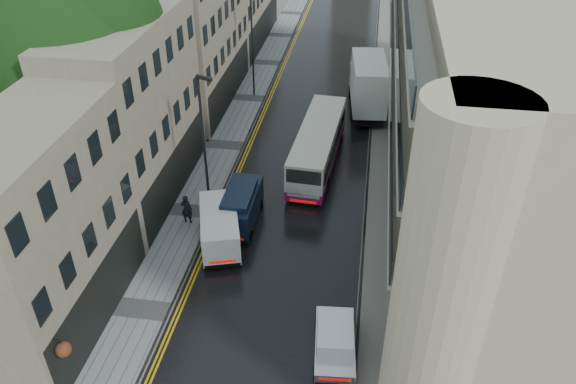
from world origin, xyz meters
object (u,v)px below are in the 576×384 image
(lamp_post_far, at_px, (252,47))
(cream_bus, at_px, (293,166))
(tree_far, at_px, (157,34))
(lamp_post_near, at_px, (204,148))
(white_van, at_px, (204,248))
(silver_hatchback, at_px, (316,366))
(white_lorry, at_px, (354,94))
(tree_near, at_px, (73,95))
(navy_van, at_px, (220,220))
(pedestrian, at_px, (187,209))

(lamp_post_far, bearing_deg, cream_bus, -56.00)
(tree_far, xyz_separation_m, lamp_post_near, (7.38, -13.57, -1.76))
(white_van, bearing_deg, silver_hatchback, -60.84)
(white_lorry, bearing_deg, tree_near, -145.46)
(lamp_post_far, bearing_deg, silver_hatchback, -61.06)
(cream_bus, distance_m, navy_van, 6.83)
(navy_van, bearing_deg, lamp_post_far, 95.92)
(cream_bus, relative_size, white_lorry, 1.23)
(lamp_post_far, bearing_deg, pedestrian, -78.46)
(cream_bus, height_order, pedestrian, cream_bus)
(pedestrian, bearing_deg, lamp_post_far, -86.53)
(white_van, height_order, lamp_post_near, lamp_post_near)
(tree_far, bearing_deg, cream_bus, -39.56)
(white_van, bearing_deg, white_lorry, 52.52)
(lamp_post_near, bearing_deg, cream_bus, 60.76)
(cream_bus, distance_m, white_lorry, 10.61)
(silver_hatchback, height_order, pedestrian, pedestrian)
(tree_far, distance_m, navy_van, 18.74)
(white_lorry, relative_size, white_van, 1.81)
(white_van, bearing_deg, cream_bus, 49.75)
(navy_van, xyz_separation_m, lamp_post_near, (-1.27, 2.28, 3.28))
(navy_van, relative_size, pedestrian, 2.46)
(tree_far, xyz_separation_m, silver_hatchback, (15.10, -24.72, -5.47))
(tree_near, bearing_deg, cream_bus, 14.21)
(tree_far, height_order, lamp_post_far, tree_far)
(cream_bus, bearing_deg, tree_near, -162.27)
(silver_hatchback, relative_size, pedestrian, 2.13)
(silver_hatchback, bearing_deg, white_lorry, 84.84)
(silver_hatchback, distance_m, navy_van, 10.98)
(navy_van, bearing_deg, cream_bus, 60.76)
(lamp_post_far, bearing_deg, white_van, -73.19)
(white_lorry, height_order, white_van, white_lorry)
(tree_far, distance_m, lamp_post_far, 7.72)
(silver_hatchback, xyz_separation_m, white_van, (-6.73, 6.44, 0.32))
(navy_van, bearing_deg, pedestrian, 157.85)
(pedestrian, bearing_deg, white_van, 124.68)
(cream_bus, bearing_deg, white_van, -109.67)
(pedestrian, bearing_deg, silver_hatchback, 135.77)
(tree_near, height_order, silver_hatchback, tree_near)
(white_lorry, relative_size, navy_van, 1.84)
(lamp_post_near, bearing_deg, pedestrian, -103.10)
(tree_near, relative_size, cream_bus, 1.33)
(white_van, bearing_deg, navy_van, 66.71)
(tree_far, relative_size, cream_bus, 1.19)
(white_van, height_order, pedestrian, white_van)
(lamp_post_near, height_order, lamp_post_far, lamp_post_near)
(lamp_post_near, bearing_deg, tree_far, 140.59)
(white_van, distance_m, pedestrian, 3.87)
(pedestrian, bearing_deg, white_lorry, -116.19)
(silver_hatchback, relative_size, navy_van, 0.86)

